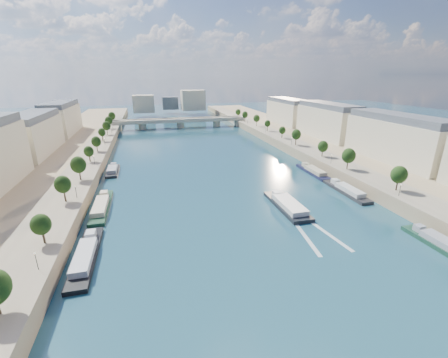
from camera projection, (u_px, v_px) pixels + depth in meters
ground at (212, 173)px, 140.72m from camera, size 700.00×700.00×0.00m
quay_left at (42, 181)px, 123.08m from camera, size 44.00×520.00×5.00m
quay_right at (347, 158)px, 156.71m from camera, size 44.00×520.00×5.00m
pave_left at (80, 172)px, 125.74m from camera, size 14.00×520.00×0.10m
pave_right at (322, 155)px, 152.36m from camera, size 14.00×520.00×0.10m
trees_left at (84, 158)px, 126.24m from camera, size 4.80×268.80×8.26m
trees_right at (309, 141)px, 159.25m from camera, size 4.80×268.80×8.26m
lamps_left at (86, 172)px, 116.74m from camera, size 0.36×200.36×4.28m
lamps_right at (309, 148)px, 154.98m from camera, size 0.36×200.36×4.28m
buildings_left at (10, 143)px, 126.40m from camera, size 16.00×226.00×23.20m
buildings_right at (357, 127)px, 166.11m from camera, size 16.00×226.00×23.20m
skyline at (174, 102)px, 337.34m from camera, size 79.00×42.00×22.00m
bridge at (180, 122)px, 258.03m from camera, size 112.00×12.00×8.15m
tour_barge at (287, 205)px, 103.76m from camera, size 7.38×25.50×3.62m
wake at (312, 230)px, 88.82m from camera, size 10.76×25.96×0.04m
moored_barges_left at (90, 242)px, 81.09m from camera, size 5.00×155.71×3.60m
moored_barges_right at (388, 215)px, 97.06m from camera, size 5.00×123.00×3.60m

